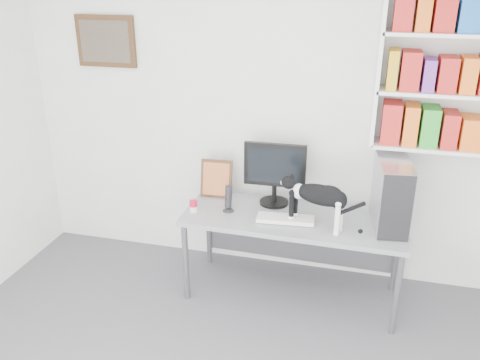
% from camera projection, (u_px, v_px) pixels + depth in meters
% --- Properties ---
extents(room, '(4.01, 4.01, 2.70)m').
position_uv_depth(room, '(165.00, 228.00, 2.34)').
color(room, '#4F4E53').
rests_on(room, ground).
extents(bookshelf, '(1.03, 0.28, 1.24)m').
position_uv_depth(bookshelf, '(455.00, 64.00, 3.48)').
color(bookshelf, silver).
rests_on(bookshelf, room).
extents(wall_art, '(0.52, 0.04, 0.42)m').
position_uv_depth(wall_art, '(106.00, 41.00, 4.19)').
color(wall_art, '#452B16').
rests_on(wall_art, room).
extents(desk, '(1.70, 0.69, 0.70)m').
position_uv_depth(desk, '(292.00, 256.00, 4.02)').
color(desk, gray).
rests_on(desk, room).
extents(monitor, '(0.50, 0.25, 0.52)m').
position_uv_depth(monitor, '(275.00, 173.00, 4.00)').
color(monitor, black).
rests_on(monitor, desk).
extents(keyboard, '(0.44, 0.20, 0.03)m').
position_uv_depth(keyboard, '(286.00, 219.00, 3.81)').
color(keyboard, silver).
rests_on(keyboard, desk).
extents(pc_tower, '(0.28, 0.52, 0.50)m').
position_uv_depth(pc_tower, '(391.00, 194.00, 3.66)').
color(pc_tower, '#B1B1B6').
rests_on(pc_tower, desk).
extents(speaker, '(0.10, 0.10, 0.22)m').
position_uv_depth(speaker, '(228.00, 198.00, 3.93)').
color(speaker, black).
rests_on(speaker, desk).
extents(leaning_print, '(0.27, 0.12, 0.32)m').
position_uv_depth(leaning_print, '(216.00, 178.00, 4.18)').
color(leaning_print, '#452B16').
rests_on(leaning_print, desk).
extents(soup_can, '(0.06, 0.06, 0.09)m').
position_uv_depth(soup_can, '(194.00, 206.00, 3.95)').
color(soup_can, red).
rests_on(soup_can, desk).
extents(cat, '(0.60, 0.31, 0.36)m').
position_uv_depth(cat, '(318.00, 205.00, 3.65)').
color(cat, black).
rests_on(cat, desk).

